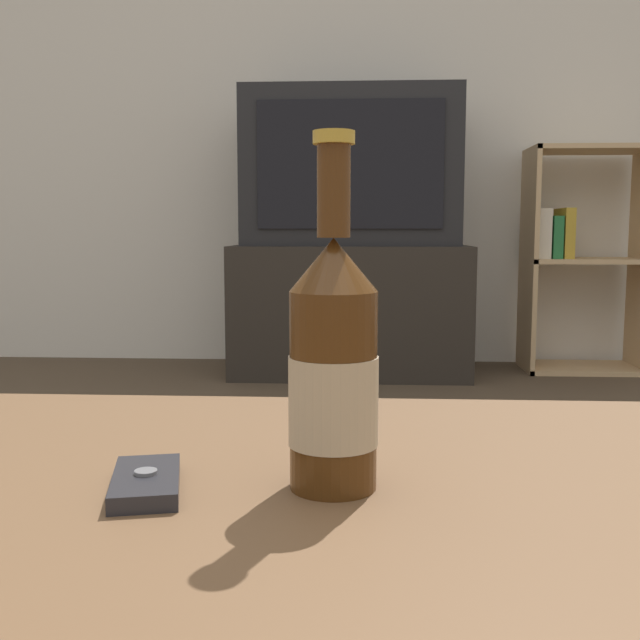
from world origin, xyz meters
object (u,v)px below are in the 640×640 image
at_px(cell_phone, 146,482).
at_px(bookshelf, 578,255).
at_px(beer_bottle, 333,367).
at_px(tv_stand, 350,310).
at_px(television, 351,169).

bearing_deg(cell_phone, bookshelf, 54.82).
distance_m(beer_bottle, cell_phone, 0.18).
height_order(tv_stand, television, television).
height_order(television, beer_bottle, television).
xyz_separation_m(tv_stand, beer_bottle, (0.03, -2.58, 0.23)).
distance_m(tv_stand, cell_phone, 2.60).
bearing_deg(cell_phone, television, 74.16).
height_order(bookshelf, beer_bottle, bookshelf).
height_order(tv_stand, bookshelf, bookshelf).
distance_m(tv_stand, television, 0.59).
xyz_separation_m(tv_stand, television, (-0.00, -0.00, 0.59)).
xyz_separation_m(television, beer_bottle, (0.03, -2.58, -0.36)).
relative_size(beer_bottle, cell_phone, 2.51).
bearing_deg(bookshelf, cell_phone, -112.01).
distance_m(television, cell_phone, 2.63).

